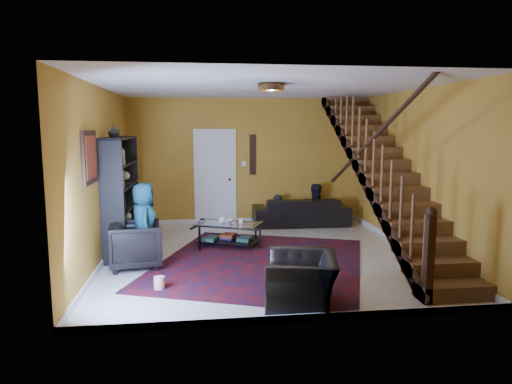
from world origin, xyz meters
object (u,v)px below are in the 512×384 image
Objects in this scene: bookshelf at (122,197)px; sofa at (301,211)px; armchair_left at (136,245)px; armchair_right at (302,281)px; coffee_table at (229,233)px.

sofa is (3.58, 1.70, -0.66)m from bookshelf.
sofa is at bearing -57.43° from armchair_left.
bookshelf is at bearing -125.49° from armchair_right.
bookshelf is 2.55× the size of armchair_left.
armchair_right is at bearing 78.66° from sofa.
armchair_left reaches higher than armchair_right.
armchair_left is 0.82× the size of armchair_right.
coffee_table is (1.86, 0.05, -0.72)m from bookshelf.
sofa is 2.69× the size of armchair_left.
sofa is 4.66m from armchair_right.
armchair_right is (2.20, -1.83, -0.05)m from armchair_left.
armchair_left is 0.61× the size of coffee_table.
bookshelf reaches higher than coffee_table.
bookshelf is at bearing 11.75° from armchair_left.
armchair_left is (0.35, -1.02, -0.61)m from bookshelf.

